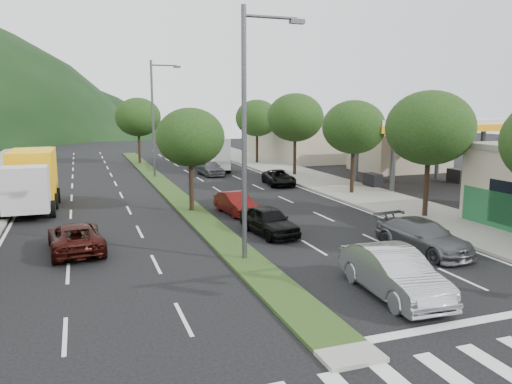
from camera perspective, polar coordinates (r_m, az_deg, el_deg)
name	(u,v)px	position (r m, az deg, el deg)	size (l,w,h in m)	color
ground	(341,349)	(13.79, 9.70, -17.31)	(160.00, 160.00, 0.00)	black
sidewalk_right	(325,183)	(40.69, 7.92, 1.05)	(5.00, 90.00, 0.15)	gray
median	(164,186)	(39.61, -10.43, 0.72)	(1.60, 56.00, 0.12)	#243C16
gas_canopy	(419,126)	(41.23, 18.14, 7.16)	(12.20, 8.20, 5.25)	silver
bldg_right_far	(305,136)	(60.46, 5.57, 6.38)	(10.00, 16.00, 5.20)	#B1A78D
tree_r_b	(430,128)	(29.03, 19.24, 6.92)	(4.80, 4.80, 6.94)	black
tree_r_c	(354,127)	(35.64, 11.12, 7.27)	(4.40, 4.40, 6.48)	black
tree_r_d	(295,118)	(44.51, 4.51, 8.47)	(5.00, 5.00, 7.17)	black
tree_r_e	(257,118)	(53.80, 0.11, 8.44)	(4.60, 4.60, 6.71)	black
tree_med_near	(190,137)	(29.34, -7.52, 6.22)	(4.00, 4.00, 6.02)	black
tree_med_far	(138,117)	(54.99, -13.32, 8.33)	(4.80, 4.80, 6.94)	black
streetlight_near	(249,123)	(19.70, -0.80, 7.89)	(2.60, 0.25, 10.00)	#47494C
streetlight_mid	(155,113)	(44.10, -11.46, 8.82)	(2.60, 0.25, 10.00)	#47494C
sedan_silver	(393,273)	(17.35, 15.44, -8.87)	(1.69, 4.84, 1.59)	#A8ABB0
suv_maroon	(76,237)	(23.01, -19.93, -4.87)	(2.13, 4.63, 1.29)	black
car_queue_a	(269,221)	(24.45, 1.48, -3.29)	(1.63, 4.06, 1.38)	black
car_queue_b	(423,236)	(22.74, 18.56, -4.83)	(1.94, 4.78, 1.39)	#515257
car_queue_c	(236,203)	(29.04, -2.31, -1.30)	(1.34, 3.84, 1.27)	#510E0D
car_queue_d	(279,178)	(39.63, 2.61, 1.66)	(1.97, 4.28, 1.19)	black
car_queue_e	(210,168)	(45.24, -5.31, 2.80)	(1.67, 4.16, 1.42)	#555459
box_truck	(32,182)	(32.99, -24.23, 1.02)	(2.97, 7.25, 3.54)	silver
motorhome	(211,152)	(49.27, -5.22, 4.59)	(3.42, 8.74, 3.27)	silver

